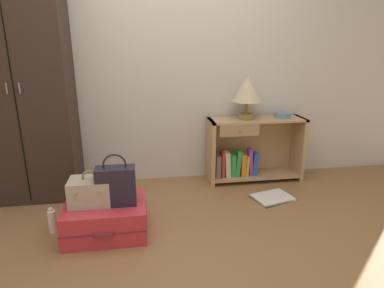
% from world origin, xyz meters
% --- Properties ---
extents(ground_plane, '(9.00, 9.00, 0.00)m').
position_xyz_m(ground_plane, '(0.00, 0.00, 0.00)').
color(ground_plane, olive).
extents(back_wall, '(6.40, 0.10, 2.60)m').
position_xyz_m(back_wall, '(0.00, 1.50, 1.30)').
color(back_wall, beige).
rests_on(back_wall, ground_plane).
extents(wardrobe, '(0.82, 0.47, 2.14)m').
position_xyz_m(wardrobe, '(-1.25, 1.20, 1.07)').
color(wardrobe, '#33261E').
rests_on(wardrobe, ground_plane).
extents(bookshelf, '(1.02, 0.33, 0.68)m').
position_xyz_m(bookshelf, '(0.92, 1.28, 0.33)').
color(bookshelf, tan).
rests_on(bookshelf, ground_plane).
extents(table_lamp, '(0.31, 0.31, 0.43)m').
position_xyz_m(table_lamp, '(0.85, 1.28, 0.97)').
color(table_lamp, olive).
rests_on(table_lamp, bookshelf).
extents(bowl, '(0.18, 0.18, 0.05)m').
position_xyz_m(bowl, '(1.26, 1.28, 0.71)').
color(bowl, slate).
rests_on(bowl, bookshelf).
extents(suitcase_large, '(0.62, 0.49, 0.25)m').
position_xyz_m(suitcase_large, '(-0.52, 0.41, 0.13)').
color(suitcase_large, '#D1333D').
rests_on(suitcase_large, ground_plane).
extents(train_case, '(0.31, 0.23, 0.27)m').
position_xyz_m(train_case, '(-0.62, 0.43, 0.35)').
color(train_case, '#B7A88E').
rests_on(train_case, suitcase_large).
extents(handbag, '(0.29, 0.14, 0.40)m').
position_xyz_m(handbag, '(-0.43, 0.39, 0.41)').
color(handbag, '#231E2D').
rests_on(handbag, suitcase_large).
extents(bottle, '(0.06, 0.06, 0.21)m').
position_xyz_m(bottle, '(-0.94, 0.48, 0.10)').
color(bottle, white).
rests_on(bottle, ground_plane).
extents(open_book_on_floor, '(0.44, 0.38, 0.02)m').
position_xyz_m(open_book_on_floor, '(0.99, 0.78, 0.01)').
color(open_book_on_floor, white).
rests_on(open_book_on_floor, ground_plane).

